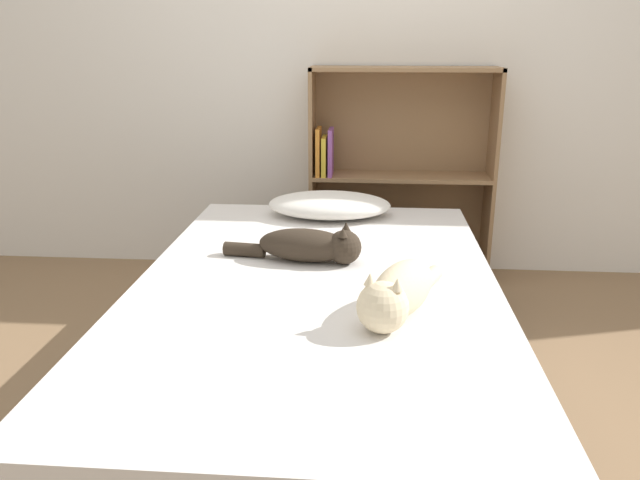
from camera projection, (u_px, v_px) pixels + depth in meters
ground_plane at (317, 400)px, 2.28m from camera, size 8.00×8.00×0.00m
wall_back at (339, 40)px, 3.28m from camera, size 8.00×0.06×2.50m
bed at (317, 344)px, 2.21m from camera, size 1.28×2.07×0.47m
pillow at (329, 205)px, 2.90m from camera, size 0.57×0.36×0.11m
cat_light at (398, 293)px, 1.85m from camera, size 0.29×0.50×0.17m
cat_dark at (311, 246)px, 2.31m from camera, size 0.53×0.19×0.15m
bookshelf at (397, 173)px, 3.36m from camera, size 0.96×0.26×1.12m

